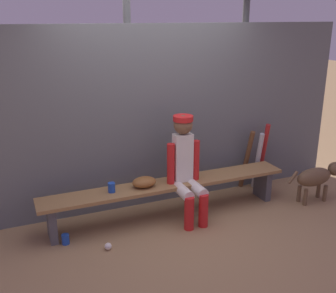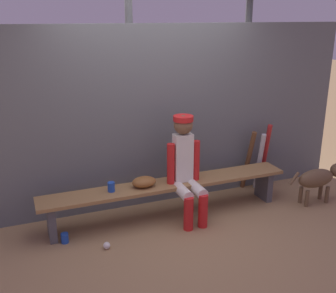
% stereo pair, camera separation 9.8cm
% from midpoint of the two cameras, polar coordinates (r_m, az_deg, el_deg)
% --- Properties ---
extents(ground_plane, '(30.00, 30.00, 0.00)m').
position_cam_midpoint_polar(ground_plane, '(4.94, -0.58, -9.78)').
color(ground_plane, '#9E7A51').
extents(chainlink_fence, '(5.29, 0.03, 2.23)m').
position_cam_midpoint_polar(chainlink_fence, '(4.93, -2.58, 4.01)').
color(chainlink_fence, '#595E63').
rests_on(chainlink_fence, ground_plane).
extents(dugout_bench, '(3.00, 0.36, 0.43)m').
position_cam_midpoint_polar(dugout_bench, '(4.79, -0.59, -6.09)').
color(dugout_bench, olive).
rests_on(dugout_bench, ground_plane).
extents(player_seated, '(0.41, 0.55, 1.23)m').
position_cam_midpoint_polar(player_seated, '(4.65, 2.01, -2.72)').
color(player_seated, silver).
rests_on(player_seated, ground_plane).
extents(baseball_glove, '(0.28, 0.20, 0.12)m').
position_cam_midpoint_polar(baseball_glove, '(4.64, -3.99, -5.03)').
color(baseball_glove, brown).
rests_on(baseball_glove, dugout_bench).
extents(bat_wood_dark, '(0.10, 0.25, 0.85)m').
position_cam_midpoint_polar(bat_wood_dark, '(5.61, 10.54, -1.85)').
color(bat_wood_dark, brown).
rests_on(bat_wood_dark, ground_plane).
extents(bat_aluminum_silver, '(0.09, 0.21, 0.82)m').
position_cam_midpoint_polar(bat_aluminum_silver, '(5.64, 12.07, -2.00)').
color(bat_aluminum_silver, '#B7B7BC').
rests_on(bat_aluminum_silver, ground_plane).
extents(bat_aluminum_red, '(0.06, 0.21, 0.92)m').
position_cam_midpoint_polar(bat_aluminum_red, '(5.74, 12.76, -1.20)').
color(bat_aluminum_red, '#B22323').
rests_on(bat_aluminum_red, ground_plane).
extents(baseball, '(0.07, 0.07, 0.07)m').
position_cam_midpoint_polar(baseball, '(4.34, -9.12, -13.76)').
color(baseball, white).
rests_on(baseball, ground_plane).
extents(cup_on_ground, '(0.08, 0.08, 0.11)m').
position_cam_midpoint_polar(cup_on_ground, '(4.52, -14.90, -12.55)').
color(cup_on_ground, '#1E47AD').
rests_on(cup_on_ground, ground_plane).
extents(cup_on_bench, '(0.08, 0.08, 0.11)m').
position_cam_midpoint_polar(cup_on_bench, '(4.55, -8.59, -5.74)').
color(cup_on_bench, '#1E47AD').
rests_on(cup_on_bench, dugout_bench).
extents(dog, '(0.84, 0.20, 0.49)m').
position_cam_midpoint_polar(dog, '(5.52, 19.89, -4.03)').
color(dog, brown).
rests_on(dog, ground_plane).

